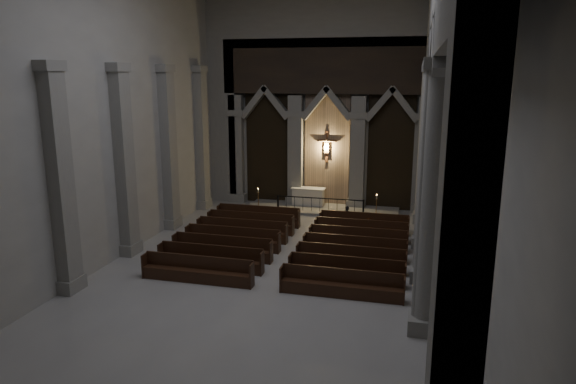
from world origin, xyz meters
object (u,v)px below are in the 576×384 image
Objects in this scene: candle_stand_left at (258,206)px; candle_stand_right at (376,214)px; altar_rail at (320,203)px; worshipper at (347,218)px; pews at (292,247)px; altar at (308,196)px.

candle_stand_right is at bearing -1.55° from candle_stand_left.
altar_rail is at bearing 6.95° from candle_stand_left.
pews is at bearing -95.50° from worshipper.
candle_stand_left reaches higher than altar.
candle_stand_left is at bearing 119.00° from pews.
candle_stand_left reaches higher than altar_rail.
altar_rail is 4.12× the size of worshipper.
worshipper is (1.82, 4.14, 0.28)m from pews.
candle_stand_right is at bearing -10.78° from altar_rail.
altar is 4.75m from worshipper.
altar is at bearing 143.95° from worshipper.
altar_rail is 3.54× the size of candle_stand_left.
worshipper is (5.25, -2.03, 0.22)m from candle_stand_left.
pews is (-0.00, -6.59, -0.32)m from altar_rail.
altar_rail is (0.95, -1.41, -0.01)m from altar.
worshipper is at bearing -21.20° from candle_stand_left.
altar reaches higher than altar_rail.
candle_stand_right is at bearing 62.49° from pews.
altar_rail is at bearing 169.22° from candle_stand_right.
candle_stand_right is 1.22× the size of worshipper.
candle_stand_left reaches higher than worshipper.
altar_rail is at bearing 90.00° from pews.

